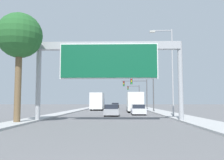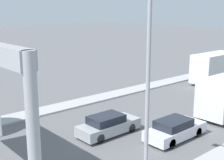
{
  "view_description": "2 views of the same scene",
  "coord_description": "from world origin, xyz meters",
  "px_view_note": "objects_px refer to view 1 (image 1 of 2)",
  "views": [
    {
      "loc": [
        0.93,
        -4.48,
        1.79
      ],
      "look_at": [
        0.0,
        27.97,
        4.58
      ],
      "focal_mm": 40.0,
      "sensor_mm": 36.0,
      "label": 1
    },
    {
      "loc": [
        15.36,
        13.61,
        8.45
      ],
      "look_at": [
        -1.24,
        28.21,
        3.43
      ],
      "focal_mm": 50.0,
      "sensor_mm": 36.0,
      "label": 2
    }
  ],
  "objects_px": {
    "truck_box_secondary": "(134,102)",
    "street_lamp_right": "(170,66)",
    "sign_gantry": "(109,59)",
    "car_mid_center": "(138,110)",
    "palm_tree_foreground": "(20,37)",
    "truck_box_primary": "(98,102)",
    "traffic_light_far_intersection": "(135,93)",
    "car_mid_left": "(112,110)",
    "traffic_light_mid_block": "(139,89)",
    "traffic_light_near_intersection": "(146,88)",
    "car_far_center": "(115,106)"
  },
  "relations": [
    {
      "from": "sign_gantry",
      "to": "truck_box_secondary",
      "type": "height_order",
      "value": "sign_gantry"
    },
    {
      "from": "car_mid_left",
      "to": "truck_box_primary",
      "type": "distance_m",
      "value": 20.49
    },
    {
      "from": "sign_gantry",
      "to": "car_mid_left",
      "type": "height_order",
      "value": "sign_gantry"
    },
    {
      "from": "car_mid_left",
      "to": "traffic_light_far_intersection",
      "type": "distance_m",
      "value": 41.78
    },
    {
      "from": "traffic_light_mid_block",
      "to": "traffic_light_far_intersection",
      "type": "height_order",
      "value": "traffic_light_far_intersection"
    },
    {
      "from": "street_lamp_right",
      "to": "truck_box_secondary",
      "type": "bearing_deg",
      "value": 101.96
    },
    {
      "from": "truck_box_secondary",
      "to": "traffic_light_near_intersection",
      "type": "distance_m",
      "value": 3.16
    },
    {
      "from": "truck_box_primary",
      "to": "traffic_light_far_intersection",
      "type": "bearing_deg",
      "value": 66.48
    },
    {
      "from": "traffic_light_far_intersection",
      "to": "street_lamp_right",
      "type": "xyz_separation_m",
      "value": [
        0.9,
        -44.9,
        1.41
      ]
    },
    {
      "from": "truck_box_secondary",
      "to": "palm_tree_foreground",
      "type": "xyz_separation_m",
      "value": [
        -10.79,
        -22.11,
        5.45
      ]
    },
    {
      "from": "car_mid_center",
      "to": "truck_box_primary",
      "type": "relative_size",
      "value": 0.52
    },
    {
      "from": "sign_gantry",
      "to": "traffic_light_near_intersection",
      "type": "relative_size",
      "value": 2.19
    },
    {
      "from": "truck_box_primary",
      "to": "traffic_light_mid_block",
      "type": "xyz_separation_m",
      "value": [
        8.55,
        1.08,
        2.6
      ]
    },
    {
      "from": "car_mid_center",
      "to": "street_lamp_right",
      "type": "distance_m",
      "value": 8.82
    },
    {
      "from": "truck_box_primary",
      "to": "palm_tree_foreground",
      "type": "xyz_separation_m",
      "value": [
        -3.79,
        -31.43,
        5.33
      ]
    },
    {
      "from": "car_mid_left",
      "to": "traffic_light_near_intersection",
      "type": "bearing_deg",
      "value": 64.15
    },
    {
      "from": "truck_box_secondary",
      "to": "car_far_center",
      "type": "bearing_deg",
      "value": 100.95
    },
    {
      "from": "truck_box_secondary",
      "to": "street_lamp_right",
      "type": "bearing_deg",
      "value": -78.04
    },
    {
      "from": "car_mid_left",
      "to": "traffic_light_far_intersection",
      "type": "bearing_deg",
      "value": 82.17
    },
    {
      "from": "traffic_light_far_intersection",
      "to": "car_mid_center",
      "type": "bearing_deg",
      "value": -93.24
    },
    {
      "from": "truck_box_secondary",
      "to": "street_lamp_right",
      "type": "xyz_separation_m",
      "value": [
        3.07,
        -14.5,
        4.08
      ]
    },
    {
      "from": "truck_box_secondary",
      "to": "traffic_light_far_intersection",
      "type": "xyz_separation_m",
      "value": [
        2.17,
        30.4,
        2.67
      ]
    },
    {
      "from": "car_mid_center",
      "to": "palm_tree_foreground",
      "type": "relative_size",
      "value": 0.51
    },
    {
      "from": "street_lamp_right",
      "to": "traffic_light_far_intersection",
      "type": "bearing_deg",
      "value": 91.15
    },
    {
      "from": "car_mid_left",
      "to": "traffic_light_far_intersection",
      "type": "relative_size",
      "value": 0.7
    },
    {
      "from": "truck_box_primary",
      "to": "palm_tree_foreground",
      "type": "bearing_deg",
      "value": -96.88
    },
    {
      "from": "traffic_light_near_intersection",
      "to": "traffic_light_mid_block",
      "type": "height_order",
      "value": "traffic_light_mid_block"
    },
    {
      "from": "car_mid_left",
      "to": "truck_box_secondary",
      "type": "bearing_deg",
      "value": 72.09
    },
    {
      "from": "car_far_center",
      "to": "car_mid_center",
      "type": "bearing_deg",
      "value": -82.35
    },
    {
      "from": "car_far_center",
      "to": "traffic_light_near_intersection",
      "type": "xyz_separation_m",
      "value": [
        5.44,
        -17.7,
        3.42
      ]
    },
    {
      "from": "car_mid_center",
      "to": "traffic_light_far_intersection",
      "type": "xyz_separation_m",
      "value": [
        2.17,
        38.38,
        3.66
      ]
    },
    {
      "from": "sign_gantry",
      "to": "street_lamp_right",
      "type": "xyz_separation_m",
      "value": [
        6.57,
        5.24,
        0.14
      ]
    },
    {
      "from": "traffic_light_far_intersection",
      "to": "palm_tree_foreground",
      "type": "bearing_deg",
      "value": -103.87
    },
    {
      "from": "car_mid_center",
      "to": "traffic_light_near_intersection",
      "type": "relative_size",
      "value": 0.75
    },
    {
      "from": "sign_gantry",
      "to": "street_lamp_right",
      "type": "bearing_deg",
      "value": 38.56
    },
    {
      "from": "car_mid_left",
      "to": "traffic_light_near_intersection",
      "type": "distance_m",
      "value": 12.95
    },
    {
      "from": "traffic_light_mid_block",
      "to": "car_mid_center",
      "type": "bearing_deg",
      "value": -94.82
    },
    {
      "from": "palm_tree_foreground",
      "to": "truck_box_secondary",
      "type": "bearing_deg",
      "value": 63.98
    },
    {
      "from": "car_mid_center",
      "to": "palm_tree_foreground",
      "type": "distance_m",
      "value": 18.92
    },
    {
      "from": "car_far_center",
      "to": "street_lamp_right",
      "type": "distance_m",
      "value": 33.64
    },
    {
      "from": "traffic_light_near_intersection",
      "to": "traffic_light_far_intersection",
      "type": "height_order",
      "value": "traffic_light_far_intersection"
    },
    {
      "from": "sign_gantry",
      "to": "truck_box_primary",
      "type": "relative_size",
      "value": 1.5
    },
    {
      "from": "traffic_light_near_intersection",
      "to": "traffic_light_mid_block",
      "type": "xyz_separation_m",
      "value": [
        -0.39,
        10.0,
        0.27
      ]
    },
    {
      "from": "palm_tree_foreground",
      "to": "car_mid_center",
      "type": "bearing_deg",
      "value": 52.63
    },
    {
      "from": "sign_gantry",
      "to": "car_mid_center",
      "type": "height_order",
      "value": "sign_gantry"
    },
    {
      "from": "sign_gantry",
      "to": "street_lamp_right",
      "type": "relative_size",
      "value": 1.35
    },
    {
      "from": "sign_gantry",
      "to": "traffic_light_near_intersection",
      "type": "height_order",
      "value": "sign_gantry"
    },
    {
      "from": "truck_box_primary",
      "to": "traffic_light_near_intersection",
      "type": "relative_size",
      "value": 1.46
    },
    {
      "from": "truck_box_primary",
      "to": "palm_tree_foreground",
      "type": "height_order",
      "value": "palm_tree_foreground"
    },
    {
      "from": "car_mid_left",
      "to": "truck_box_primary",
      "type": "relative_size",
      "value": 0.51
    }
  ]
}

